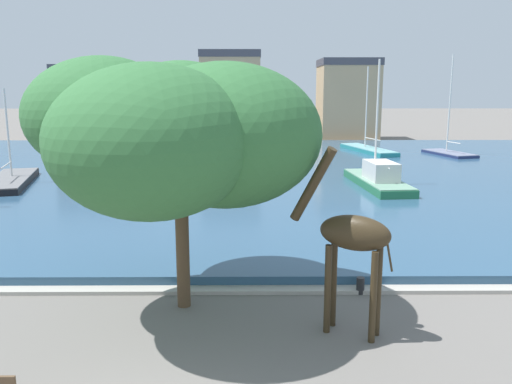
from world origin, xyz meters
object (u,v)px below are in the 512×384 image
Objects in this scene: sailboat_navy at (445,154)px; sailboat_orange at (77,159)px; sailboat_green at (374,181)px; sailboat_teal at (364,151)px; shade_tree at (176,129)px; mooring_bollard at (360,286)px; sailboat_black at (13,182)px; giraffe_statue at (349,236)px.

sailboat_navy reaches higher than sailboat_orange.
sailboat_teal reaches higher than sailboat_green.
shade_tree is (-9.16, -16.94, 4.34)m from sailboat_green.
sailboat_green is at bearing 61.59° from shade_tree.
sailboat_orange reaches higher than sailboat_teal.
sailboat_navy is 1.01× the size of sailboat_green.
sailboat_navy is 17.50× the size of mooring_bollard.
sailboat_black is 24.43m from mooring_bollard.
sailboat_orange is 31.73m from mooring_bollard.
sailboat_orange is at bearing -166.39° from sailboat_teal.
sailboat_teal is 29.34m from sailboat_black.
sailboat_navy is 30.79m from sailboat_orange.
sailboat_orange is 0.89× the size of sailboat_black.
sailboat_orange is at bearing 86.30° from sailboat_black.
sailboat_green is at bearing -27.60° from sailboat_orange.
giraffe_statue is at bearing -48.75° from sailboat_black.
sailboat_black is (-31.26, -13.24, 0.03)m from sailboat_navy.
shade_tree is (-12.11, -33.82, 4.55)m from sailboat_teal.
mooring_bollard is (5.13, 1.27, -4.71)m from shade_tree.
giraffe_statue is at bearing -105.14° from sailboat_green.
giraffe_statue is at bearing -102.64° from sailboat_teal.
sailboat_green reaches higher than mooring_bollard.
giraffe_statue is 18.88m from sailboat_green.
sailboat_orange is 0.93× the size of sailboat_green.
sailboat_black is 18.11× the size of mooring_bollard.
sailboat_orange reaches higher than shade_tree.
sailboat_navy is 1.08× the size of sailboat_orange.
giraffe_statue reaches higher than mooring_bollard.
sailboat_green is (21.14, -11.05, 0.20)m from sailboat_orange.
sailboat_teal reaches higher than shade_tree.
shade_tree is 7.08m from mooring_bollard.
sailboat_navy reaches higher than sailboat_teal.
shade_tree is (-18.63, -31.29, 4.59)m from sailboat_navy.
sailboat_green reaches higher than giraffe_statue.
sailboat_green is at bearing 75.57° from mooring_bollard.
shade_tree reaches higher than mooring_bollard.
shade_tree is at bearing -66.82° from sailboat_orange.
sailboat_black is at bearing 131.25° from giraffe_statue.
sailboat_teal reaches higher than mooring_bollard.
sailboat_orange reaches higher than sailboat_green.
mooring_bollard is (-4.03, -15.67, -0.37)m from sailboat_green.
sailboat_navy is at bearing 22.96° from sailboat_black.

